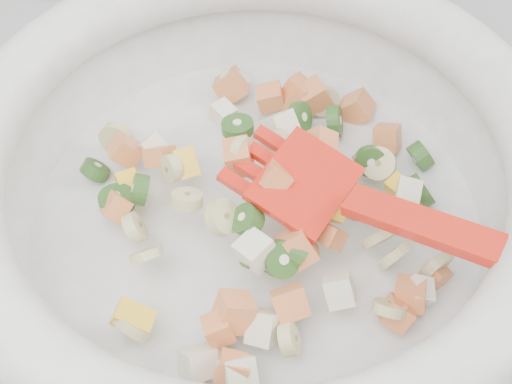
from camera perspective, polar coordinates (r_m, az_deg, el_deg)
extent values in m
cylinder|color=white|center=(0.56, 0.00, -2.50)|extent=(0.36, 0.36, 0.02)
torus|color=white|center=(0.49, 0.00, 3.09)|extent=(0.44, 0.44, 0.05)
cylinder|color=#CAC586|center=(0.63, -2.12, 8.88)|extent=(0.02, 0.03, 0.03)
cylinder|color=#CAC586|center=(0.59, -11.12, 4.23)|extent=(0.03, 0.03, 0.03)
cylinder|color=#CAC586|center=(0.57, 8.83, 2.93)|extent=(0.03, 0.03, 0.03)
cylinder|color=#CAC586|center=(0.49, -9.92, -10.56)|extent=(0.03, 0.04, 0.03)
cylinder|color=#CAC586|center=(0.50, -8.77, -4.97)|extent=(0.03, 0.03, 0.03)
cylinder|color=#CAC586|center=(0.52, -1.06, 3.20)|extent=(0.03, 0.03, 0.03)
cylinder|color=#CAC586|center=(0.51, -5.53, -0.58)|extent=(0.03, 0.03, 0.02)
cylinder|color=#CAC586|center=(0.54, 1.59, 3.66)|extent=(0.03, 0.03, 0.02)
cylinder|color=#CAC586|center=(0.49, -2.68, -2.04)|extent=(0.03, 0.04, 0.03)
cylinder|color=#CAC586|center=(0.49, 10.62, -9.14)|extent=(0.03, 0.03, 0.03)
cylinder|color=#CAC586|center=(0.50, 1.93, -0.70)|extent=(0.03, 0.04, 0.03)
cylinder|color=#CAC586|center=(0.56, 9.80, 2.24)|extent=(0.03, 0.03, 0.03)
cylinder|color=#CAC586|center=(0.61, 5.50, 7.22)|extent=(0.04, 0.02, 0.04)
cylinder|color=#CAC586|center=(0.52, 11.09, -4.97)|extent=(0.03, 0.03, 0.03)
cylinder|color=#CAC586|center=(0.54, -6.79, 1.88)|extent=(0.02, 0.03, 0.03)
cylinder|color=#CAC586|center=(0.53, 14.28, -5.72)|extent=(0.03, 0.02, 0.03)
cylinder|color=#CAC586|center=(0.52, 9.91, -3.59)|extent=(0.03, 0.02, 0.04)
cylinder|color=#CAC586|center=(0.52, -9.65, -2.84)|extent=(0.02, 0.03, 0.03)
cylinder|color=#CAC586|center=(0.48, 2.70, -11.71)|extent=(0.02, 0.03, 0.03)
cube|color=#D58B43|center=(0.55, -7.68, 2.82)|extent=(0.03, 0.03, 0.03)
cube|color=#D58B43|center=(0.61, 4.67, 7.71)|extent=(0.03, 0.02, 0.03)
cube|color=#D58B43|center=(0.48, 2.77, -8.87)|extent=(0.03, 0.03, 0.03)
cube|color=#D58B43|center=(0.62, 8.04, 6.70)|extent=(0.04, 0.03, 0.03)
cube|color=#D58B43|center=(0.54, -11.11, -1.20)|extent=(0.03, 0.03, 0.03)
cube|color=#D58B43|center=(0.52, -1.37, 2.79)|extent=(0.02, 0.02, 0.03)
cube|color=#D58B43|center=(0.50, 11.15, -9.52)|extent=(0.03, 0.03, 0.03)
cube|color=#D58B43|center=(0.53, 14.05, -6.51)|extent=(0.03, 0.02, 0.02)
cube|color=#D58B43|center=(0.61, 2.84, 7.39)|extent=(0.03, 0.03, 0.03)
cube|color=#D58B43|center=(0.50, 1.56, 1.11)|extent=(0.03, 0.03, 0.03)
cube|color=#D58B43|center=(0.48, -1.80, -9.58)|extent=(0.03, 0.03, 0.03)
cube|color=#D58B43|center=(0.55, 5.14, 3.90)|extent=(0.03, 0.02, 0.03)
cube|color=#D58B43|center=(0.48, -3.04, -10.88)|extent=(0.02, 0.02, 0.02)
cube|color=#D58B43|center=(0.60, 10.46, 4.26)|extent=(0.03, 0.03, 0.03)
cube|color=#D58B43|center=(0.47, -1.99, -14.22)|extent=(0.03, 0.03, 0.03)
cube|color=#D58B43|center=(0.51, 12.30, -8.00)|extent=(0.03, 0.03, 0.03)
cube|color=#D58B43|center=(0.50, 5.94, -3.51)|extent=(0.03, 0.02, 0.03)
cube|color=#D58B43|center=(0.61, 3.29, 8.10)|extent=(0.03, 0.03, 0.03)
cube|color=#D58B43|center=(0.62, -1.98, 8.49)|extent=(0.04, 0.03, 0.04)
cube|color=#D58B43|center=(0.49, 3.26, -4.44)|extent=(0.03, 0.04, 0.04)
cube|color=#D58B43|center=(0.60, 1.15, 7.57)|extent=(0.03, 0.02, 0.02)
cube|color=#D58B43|center=(0.57, -10.41, 3.29)|extent=(0.03, 0.03, 0.03)
cylinder|color=#419331|center=(0.49, 1.98, -5.37)|extent=(0.03, 0.03, 0.03)
cylinder|color=#419331|center=(0.52, 3.30, 1.65)|extent=(0.04, 0.02, 0.04)
cylinder|color=#419331|center=(0.56, 9.13, 2.46)|extent=(0.03, 0.02, 0.03)
cylinder|color=#419331|center=(0.59, 6.32, 5.65)|extent=(0.02, 0.04, 0.04)
cylinder|color=#419331|center=(0.49, -0.10, -4.77)|extent=(0.03, 0.03, 0.03)
cylinder|color=#419331|center=(0.58, 3.55, 5.94)|extent=(0.02, 0.04, 0.04)
cylinder|color=#419331|center=(0.49, 3.28, -4.78)|extent=(0.03, 0.04, 0.03)
cylinder|color=#419331|center=(0.56, -1.49, 5.23)|extent=(0.03, 0.03, 0.01)
cylinder|color=#419331|center=(0.56, 13.04, 0.10)|extent=(0.03, 0.04, 0.03)
cylinder|color=#419331|center=(0.54, -9.29, 0.19)|extent=(0.02, 0.03, 0.03)
cylinder|color=#419331|center=(0.52, 8.26, -0.84)|extent=(0.04, 0.02, 0.04)
cylinder|color=#419331|center=(0.59, 13.02, 2.83)|extent=(0.02, 0.04, 0.04)
cylinder|color=#419331|center=(0.54, -11.09, -0.66)|extent=(0.03, 0.03, 0.01)
cylinder|color=#419331|center=(0.58, -12.75, 1.71)|extent=(0.03, 0.03, 0.03)
cylinder|color=#419331|center=(0.49, -0.71, -2.30)|extent=(0.03, 0.03, 0.03)
cube|color=white|center=(0.53, 4.94, 2.47)|extent=(0.03, 0.03, 0.03)
cube|color=white|center=(0.48, -4.64, -13.48)|extent=(0.03, 0.03, 0.03)
cube|color=white|center=(0.56, 1.95, 5.22)|extent=(0.03, 0.04, 0.03)
cube|color=white|center=(0.47, -1.54, -14.35)|extent=(0.03, 0.03, 0.03)
cube|color=white|center=(0.57, -8.27, 3.62)|extent=(0.03, 0.03, 0.02)
cube|color=white|center=(0.55, 12.02, -0.23)|extent=(0.02, 0.03, 0.02)
cube|color=white|center=(0.49, 6.71, -7.79)|extent=(0.03, 0.03, 0.03)
cube|color=white|center=(0.59, -2.68, 6.28)|extent=(0.02, 0.02, 0.02)
cube|color=white|center=(0.51, 12.85, -7.79)|extent=(0.02, 0.02, 0.03)
cube|color=white|center=(0.48, 0.76, -10.81)|extent=(0.03, 0.04, 0.04)
cube|color=white|center=(0.48, -0.06, -4.71)|extent=(0.03, 0.03, 0.02)
cube|color=white|center=(0.63, -1.50, 9.01)|extent=(0.02, 0.02, 0.03)
cube|color=yellow|center=(0.56, 11.64, 0.13)|extent=(0.03, 0.03, 0.02)
cube|color=yellow|center=(0.51, 6.15, -0.99)|extent=(0.03, 0.03, 0.03)
cube|color=yellow|center=(0.55, -10.10, 0.55)|extent=(0.02, 0.03, 0.02)
cube|color=yellow|center=(0.54, -5.52, 2.37)|extent=(0.02, 0.03, 0.03)
cube|color=yellow|center=(0.50, 4.57, -1.98)|extent=(0.03, 0.03, 0.02)
cube|color=yellow|center=(0.49, -9.79, -9.89)|extent=(0.03, 0.03, 0.02)
cube|color=yellow|center=(0.50, 2.75, -0.80)|extent=(0.03, 0.03, 0.02)
cube|color=red|center=(0.50, 3.93, 0.69)|extent=(0.09, 0.09, 0.02)
cube|color=red|center=(0.53, 1.41, 4.08)|extent=(0.03, 0.03, 0.01)
cube|color=red|center=(0.52, 0.48, 2.97)|extent=(0.03, 0.03, 0.01)
cube|color=red|center=(0.51, -0.49, 1.81)|extent=(0.03, 0.03, 0.01)
cube|color=red|center=(0.51, -1.49, 0.62)|extent=(0.03, 0.03, 0.01)
cube|color=red|center=(0.46, 19.33, -4.66)|extent=(0.17, 0.16, 0.05)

